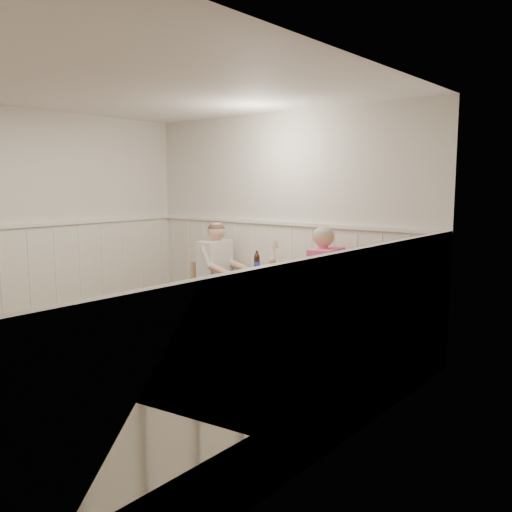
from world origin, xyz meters
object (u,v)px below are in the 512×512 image
Objects in this scene: dining_table at (267,285)px; grass_vase at (274,257)px; man_in_pink at (321,300)px; diner_cream at (218,284)px; chair_left at (210,293)px; chair_right at (331,313)px; beer_bottle at (257,262)px.

dining_table is 0.38m from grass_vase.
diner_cream is (-1.50, 0.02, -0.01)m from man_in_pink.
grass_vase reaches higher than dining_table.
dining_table is 0.71m from man_in_pink.
man_in_pink is at bearing -16.14° from grass_vase.
chair_left is at bearing -176.92° from dining_table.
chair_right is at bearing 4.20° from dining_table.
diner_cream is 5.40× the size of beer_bottle.
man_in_pink is at bearing -150.42° from chair_right.
grass_vase reaches higher than chair_right.
beer_bottle is at bearing -164.82° from grass_vase.
chair_right is 1.03m from grass_vase.
dining_table is 1.10× the size of chair_left.
grass_vase is (0.70, 0.22, 0.37)m from diner_cream.
chair_left is at bearing -177.95° from man_in_pink.
grass_vase is at bearing 163.86° from man_in_pink.
man_in_pink is 3.43× the size of grass_vase.
diner_cream is (0.06, 0.07, 0.11)m from chair_left.
chair_right reaches higher than dining_table.
diner_cream reaches higher than chair_right.
chair_right is 0.61× the size of diner_cream.
chair_left is 0.72m from beer_bottle.
grass_vase is (-0.89, 0.18, 0.49)m from chair_right.
grass_vase is at bearing 168.30° from chair_right.
beer_bottle is at bearing 148.30° from dining_table.
beer_bottle is (0.55, 0.23, 0.41)m from chair_left.
chair_right is 2.03× the size of grass_vase.
beer_bottle is (-0.30, 0.19, 0.21)m from dining_table.
dining_table is at bearing -179.19° from man_in_pink.
beer_bottle is 0.23m from grass_vase.
dining_table is 3.70× the size of beer_bottle.
beer_bottle is at bearing 18.18° from diner_cream.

